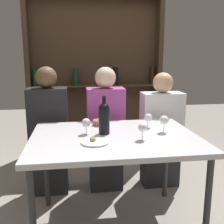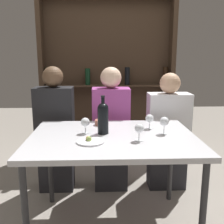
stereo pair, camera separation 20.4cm
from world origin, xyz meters
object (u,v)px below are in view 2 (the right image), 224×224
wine_glass_2 (150,119)px  wine_bottle (103,117)px  wine_glass_3 (85,123)px  snack_bowl (102,122)px  seated_person_center (111,133)px  seated_person_left (55,133)px  wine_glass_1 (164,122)px  seated_person_right (168,135)px  food_plate_0 (90,141)px  wine_glass_0 (139,129)px

wine_glass_2 → wine_bottle: bearing=-161.9°
wine_glass_2 → wine_glass_3: bearing=-167.7°
snack_bowl → seated_person_center: size_ratio=0.09×
wine_bottle → seated_person_left: 0.82m
seated_person_left → seated_person_center: bearing=0.0°
wine_glass_1 → seated_person_left: (-0.93, 0.63, -0.26)m
wine_glass_2 → wine_glass_3: size_ratio=0.97×
wine_bottle → seated_person_right: 0.95m
wine_glass_2 → seated_person_right: (0.28, 0.48, -0.29)m
wine_glass_3 → seated_person_right: (0.79, 0.59, -0.29)m
wine_glass_3 → seated_person_center: 0.68m
seated_person_left → seated_person_center: size_ratio=1.01×
food_plate_0 → seated_person_center: 0.85m
wine_glass_2 → snack_bowl: size_ratio=1.02×
wine_glass_2 → wine_glass_1: bearing=-61.0°
wine_glass_1 → wine_glass_2: bearing=119.0°
wine_glass_3 → food_plate_0: wine_glass_3 is taller
wine_bottle → seated_person_center: bearing=82.3°
wine_glass_2 → seated_person_center: bearing=121.7°
wine_glass_1 → seated_person_center: size_ratio=0.11×
wine_glass_0 → seated_person_right: bearing=62.6°
wine_glass_3 → seated_person_left: bearing=119.7°
wine_bottle → wine_glass_1: (0.46, -0.03, -0.04)m
wine_glass_3 → seated_person_center: seated_person_center is taller
wine_glass_2 → seated_person_left: bearing=150.6°
wine_glass_2 → seated_person_center: seated_person_center is taller
wine_glass_3 → seated_person_right: 1.03m
food_plate_0 → seated_person_right: 1.12m
wine_glass_0 → food_plate_0: wine_glass_0 is taller
snack_bowl → wine_bottle: bearing=-87.5°
wine_glass_2 → food_plate_0: 0.58m
wine_glass_3 → wine_glass_0: bearing=-27.3°
wine_glass_1 → wine_bottle: bearing=176.5°
wine_glass_3 → seated_person_left: size_ratio=0.10×
seated_person_left → wine_glass_2: bearing=-29.4°
wine_glass_3 → seated_person_center: (0.22, 0.59, -0.26)m
food_plate_0 → seated_person_right: seated_person_right is taller
seated_person_left → wine_bottle: bearing=-51.9°
wine_glass_0 → seated_person_right: 0.94m
food_plate_0 → seated_person_center: seated_person_center is taller
food_plate_0 → seated_person_left: size_ratio=0.16×
snack_bowl → seated_person_center: 0.41m
wine_glass_0 → food_plate_0: 0.35m
wine_bottle → wine_glass_0: bearing=-36.9°
snack_bowl → seated_person_left: (-0.46, 0.35, -0.20)m
snack_bowl → wine_glass_2: bearing=-19.0°
seated_person_right → seated_person_center: bearing=180.0°
wine_glass_1 → wine_glass_2: (-0.08, 0.15, -0.01)m
seated_person_center → seated_person_right: (0.58, -0.00, -0.04)m
wine_glass_3 → seated_person_left: seated_person_left is taller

